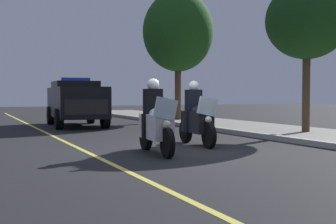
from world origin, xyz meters
TOP-DOWN VIEW (x-y plane):
  - ground_plane at (0.00, 0.00)m, footprint 80.00×80.00m
  - curb_strip at (0.00, 3.60)m, footprint 48.00×0.24m
  - lane_stripe_center at (0.00, -2.15)m, footprint 48.00×0.12m
  - police_motorcycle_lead_left at (0.05, -0.78)m, footprint 2.14×0.61m
  - police_motorcycle_lead_right at (-1.03, 0.86)m, footprint 2.14×0.61m
  - police_suv at (-9.35, -0.44)m, footprint 5.02×2.35m
  - cyclist_background at (-15.19, 2.12)m, footprint 1.76×0.34m
  - tree_mid_block at (-2.21, 5.65)m, footprint 2.74×2.74m
  - tree_far_back at (-10.38, 4.86)m, footprint 3.47×3.47m

SIDE VIEW (x-z plane):
  - ground_plane at x=0.00m, z-range 0.00..0.00m
  - lane_stripe_center at x=0.00m, z-range 0.00..0.01m
  - curb_strip at x=0.00m, z-range 0.00..0.15m
  - police_motorcycle_lead_left at x=0.05m, z-range -0.16..1.56m
  - police_motorcycle_lead_right at x=-1.03m, z-range -0.16..1.56m
  - cyclist_background at x=-15.19m, z-range 0.00..1.69m
  - police_suv at x=-9.35m, z-range 0.04..2.09m
  - tree_mid_block at x=-2.21m, z-range 1.29..6.27m
  - tree_far_back at x=-10.38m, z-range 1.27..7.55m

